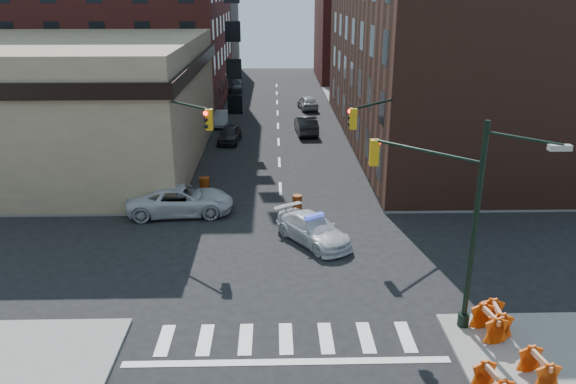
{
  "coord_description": "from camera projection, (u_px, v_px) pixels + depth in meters",
  "views": [
    {
      "loc": [
        -0.37,
        -24.61,
        12.26
      ],
      "look_at": [
        0.33,
        3.26,
        2.2
      ],
      "focal_mm": 35.0,
      "sensor_mm": 36.0,
      "label": 1
    }
  ],
  "objects": [
    {
      "name": "bank_building",
      "position": [
        46.0,
        103.0,
        40.9
      ],
      "size": [
        22.0,
        22.0,
        9.0
      ],
      "primitive_type": "cube",
      "color": "tan",
      "rests_on": "ground"
    },
    {
      "name": "signal_pole_se",
      "position": [
        448.0,
        210.0,
        20.7
      ],
      "size": [
        5.4,
        5.27,
        8.0
      ],
      "rotation": [
        0.0,
        0.0,
        2.36
      ],
      "color": "black",
      "rests_on": "sidewalk_se"
    },
    {
      "name": "sidewalk_nw",
      "position": [
        54.0,
        116.0,
        57.54
      ],
      "size": [
        34.0,
        54.5,
        0.15
      ],
      "primitive_type": "cube",
      "color": "gray",
      "rests_on": "ground"
    },
    {
      "name": "police_car",
      "position": [
        313.0,
        229.0,
        28.73
      ],
      "size": [
        4.29,
        5.12,
        1.4
      ],
      "primitive_type": "imported",
      "rotation": [
        0.0,
        0.0,
        0.58
      ],
      "color": "silver",
      "rests_on": "ground"
    },
    {
      "name": "filler_nw",
      "position": [
        167.0,
        21.0,
        82.52
      ],
      "size": [
        20.0,
        18.0,
        16.0
      ],
      "primitive_type": "cube",
      "color": "brown",
      "rests_on": "ground"
    },
    {
      "name": "barricade_se_c",
      "position": [
        538.0,
        368.0,
        18.29
      ],
      "size": [
        0.84,
        1.38,
        0.97
      ],
      "primitive_type": null,
      "rotation": [
        0.0,
        0.0,
        1.72
      ],
      "color": "#CB4309",
      "rests_on": "sidewalk_se"
    },
    {
      "name": "barrel_road",
      "position": [
        297.0,
        203.0,
        32.81
      ],
      "size": [
        0.74,
        0.74,
        1.0
      ],
      "primitive_type": "cylinder",
      "rotation": [
        0.0,
        0.0,
        0.42
      ],
      "color": "#C03309",
      "rests_on": "ground"
    },
    {
      "name": "parked_car_wfar",
      "position": [
        220.0,
        118.0,
        53.64
      ],
      "size": [
        1.78,
        4.27,
        1.37
      ],
      "primitive_type": "imported",
      "rotation": [
        0.0,
        0.0,
        0.08
      ],
      "color": "gray",
      "rests_on": "ground"
    },
    {
      "name": "pedestrian_b",
      "position": [
        141.0,
        185.0,
        33.9
      ],
      "size": [
        1.12,
        0.97,
        1.97
      ],
      "primitive_type": "imported",
      "rotation": [
        0.0,
        0.0,
        -0.26
      ],
      "color": "black",
      "rests_on": "sidewalk_nw"
    },
    {
      "name": "barricade_nw_a",
      "position": [
        175.0,
        191.0,
        34.47
      ],
      "size": [
        1.36,
        0.87,
        0.95
      ],
      "primitive_type": null,
      "rotation": [
        0.0,
        0.0,
        0.2
      ],
      "color": "#C56509",
      "rests_on": "sidewalk_nw"
    },
    {
      "name": "parked_car_wnear",
      "position": [
        230.0,
        134.0,
        47.66
      ],
      "size": [
        2.07,
        4.32,
        1.42
      ],
      "primitive_type": "imported",
      "rotation": [
        0.0,
        0.0,
        -0.09
      ],
      "color": "black",
      "rests_on": "ground"
    },
    {
      "name": "pickup",
      "position": [
        181.0,
        200.0,
        32.35
      ],
      "size": [
        6.23,
        3.27,
        1.67
      ],
      "primitive_type": "imported",
      "rotation": [
        0.0,
        0.0,
        1.66
      ],
      "color": "silver",
      "rests_on": "ground"
    },
    {
      "name": "pedestrian_c",
      "position": [
        98.0,
        179.0,
        35.33
      ],
      "size": [
        1.1,
        0.88,
        1.75
      ],
      "primitive_type": "imported",
      "rotation": [
        0.0,
        0.0,
        0.51
      ],
      "color": "black",
      "rests_on": "sidewalk_nw"
    },
    {
      "name": "filler_ne",
      "position": [
        374.0,
        36.0,
        80.15
      ],
      "size": [
        16.0,
        16.0,
        12.0
      ],
      "primitive_type": "cube",
      "color": "maroon",
      "rests_on": "ground"
    },
    {
      "name": "tree_ne_near",
      "position": [
        361.0,
        93.0,
        50.76
      ],
      "size": [
        3.0,
        3.0,
        4.85
      ],
      "color": "black",
      "rests_on": "sidewalk_ne"
    },
    {
      "name": "barricade_se_b",
      "position": [
        489.0,
        324.0,
        20.69
      ],
      "size": [
        0.9,
        1.45,
        1.02
      ],
      "primitive_type": null,
      "rotation": [
        0.0,
        0.0,
        1.74
      ],
      "color": "#CF5809",
      "rests_on": "sidewalk_se"
    },
    {
      "name": "sidewalk_ne",
      "position": [
        497.0,
        114.0,
        58.63
      ],
      "size": [
        34.0,
        54.5,
        0.15
      ],
      "primitive_type": "cube",
      "color": "gray",
      "rests_on": "ground"
    },
    {
      "name": "barricade_nw_b",
      "position": [
        136.0,
        201.0,
        32.85
      ],
      "size": [
        1.4,
        0.9,
        0.97
      ],
      "primitive_type": null,
      "rotation": [
        0.0,
        0.0,
        0.21
      ],
      "color": "#D35609",
      "rests_on": "sidewalk_nw"
    },
    {
      "name": "signal_pole_ne",
      "position": [
        386.0,
        142.0,
        31.01
      ],
      "size": [
        3.67,
        3.58,
        8.0
      ],
      "rotation": [
        0.0,
        0.0,
        -2.36
      ],
      "color": "black",
      "rests_on": "sidewalk_ne"
    },
    {
      "name": "commercial_row_ne",
      "position": [
        435.0,
        57.0,
        46.4
      ],
      "size": [
        14.0,
        34.0,
        14.0
      ],
      "primitive_type": "cube",
      "color": "#48261D",
      "rests_on": "ground"
    },
    {
      "name": "barricade_se_a",
      "position": [
        496.0,
        319.0,
        20.99
      ],
      "size": [
        0.78,
        1.41,
        1.02
      ],
      "primitive_type": null,
      "rotation": [
        0.0,
        0.0,
        1.5
      ],
      "color": "red",
      "rests_on": "sidewalk_se"
    },
    {
      "name": "parked_car_efar",
      "position": [
        308.0,
        102.0,
        60.88
      ],
      "size": [
        2.32,
        4.62,
        1.51
      ],
      "primitive_type": "imported",
      "rotation": [
        0.0,
        0.0,
        3.27
      ],
      "color": "#979BA0",
      "rests_on": "ground"
    },
    {
      "name": "signal_pole_nw",
      "position": [
        174.0,
        143.0,
        30.72
      ],
      "size": [
        3.58,
        3.67,
        8.0
      ],
      "rotation": [
        0.0,
        0.0,
        -0.79
      ],
      "color": "black",
      "rests_on": "sidewalk_nw"
    },
    {
      "name": "pedestrian_a",
      "position": [
        157.0,
        192.0,
        33.15
      ],
      "size": [
        0.67,
        0.51,
        1.67
      ],
      "primitive_type": "imported",
      "rotation": [
        0.0,
        0.0,
        -0.19
      ],
      "color": "black",
      "rests_on": "sidewalk_nw"
    },
    {
      "name": "barrel_bank",
      "position": [
        205.0,
        186.0,
        35.46
      ],
      "size": [
        0.68,
        0.68,
        1.15
      ],
      "primitive_type": "cylinder",
      "rotation": [
        0.0,
        0.0,
        -0.06
      ],
      "color": "#E4590A",
      "rests_on": "ground"
    },
    {
      "name": "parked_car_enear",
      "position": [
        306.0,
        125.0,
        50.51
      ],
      "size": [
        2.06,
        5.04,
        1.62
      ],
      "primitive_type": "imported",
      "rotation": [
        0.0,
        0.0,
        3.21
      ],
      "color": "black",
      "rests_on": "ground"
    },
    {
      "name": "barricade_se_d",
      "position": [
        492.0,
        384.0,
        17.58
      ],
      "size": [
        0.89,
        1.37,
        0.95
      ],
      "primitive_type": null,
      "rotation": [
        0.0,
        0.0,
        1.78
      ],
      "color": "red",
      "rests_on": "sidewalk_se"
    },
    {
      "name": "ground",
      "position": [
        283.0,
        257.0,
        27.31
      ],
      "size": [
        140.0,
        140.0,
        0.0
      ],
      "primitive_type": "plane",
      "color": "black",
      "rests_on": "ground"
    },
    {
      "name": "tree_ne_far",
      "position": [
        349.0,
        79.0,
        58.28
      ],
      "size": [
        3.0,
        3.0,
        4.85
      ],
      "color": "black",
      "rests_on": "sidewalk_ne"
    },
    {
      "name": "parked_car_wdeep",
      "position": [
        234.0,
        85.0,
        71.42
      ],
      "size": [
        2.56,
        5.77,
        1.65
      ],
      "primitive_type": "imported",
      "rotation": [
        0.0,
        0.0,
        0.04
      ],
      "color": "black",
      "rests_on": "ground"
    }
  ]
}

